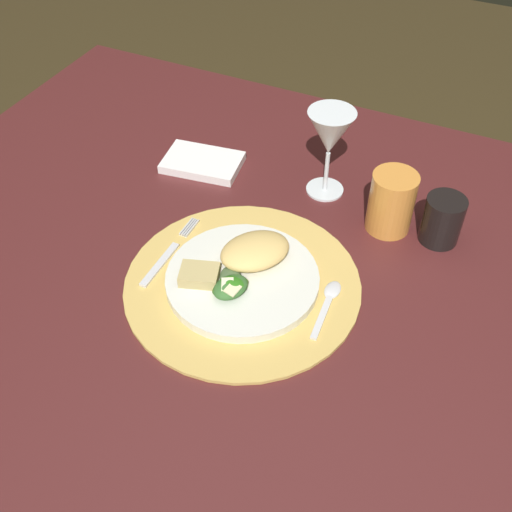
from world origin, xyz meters
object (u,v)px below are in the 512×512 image
Objects in this scene: dining_table at (288,316)px; spoon at (329,300)px; amber_tumbler at (391,202)px; dark_tumbler at (442,220)px; dinner_plate at (242,279)px; napkin at (203,162)px; wine_glass at (330,136)px; fork at (168,255)px.

spoon reaches higher than dining_table.
amber_tumbler is 0.09m from dark_tumbler.
dining_table is 17.67× the size of dark_tumbler.
spoon is 0.22m from amber_tumbler.
dark_tumbler is (0.19, 0.18, 0.15)m from dining_table.
dinner_plate is 1.65× the size of napkin.
dinner_plate is at bearing -125.72° from amber_tumbler.
dining_table is at bearing 155.27° from spoon.
amber_tumbler is (0.37, -0.02, 0.05)m from napkin.
spoon is 0.73× the size of wine_glass.
wine_glass reaches higher than dinner_plate.
dining_table is at bearing -83.51° from wine_glass.
fork is at bearing -143.02° from amber_tumbler.
dark_tumbler is (0.46, -0.01, 0.03)m from napkin.
dinner_plate is 0.30m from wine_glass.
wine_glass is at bearing 83.15° from dinner_plate.
wine_glass is at bearing 96.49° from dining_table.
dining_table is 10.22× the size of napkin.
napkin is 1.35× the size of amber_tumbler.
spoon is at bearing -98.25° from amber_tumbler.
amber_tumbler is at bearing 81.75° from spoon.
dark_tumbler is (0.09, 0.01, -0.01)m from amber_tumbler.
dinner_plate is 0.35m from dark_tumbler.
spoon is (0.14, 0.02, -0.01)m from dinner_plate.
spoon is 1.12× the size of amber_tumbler.
dining_table is 0.35m from napkin.
wine_glass reaches higher than amber_tumbler.
amber_tumbler reaches higher than dark_tumbler.
dark_tumbler reaches higher than dining_table.
dining_table is 8.65× the size of fork.
spoon is 1.44× the size of dark_tumbler.
dinner_plate is 2.85× the size of dark_tumbler.
wine_glass reaches higher than napkin.
dining_table is 0.32m from wine_glass.
spoon is at bearing -68.25° from wine_glass.
amber_tumbler is at bearing 54.28° from dinner_plate.
amber_tumbler is (0.17, 0.23, 0.04)m from dinner_plate.
wine_glass is at bearing 111.75° from spoon.
napkin is (-0.26, 0.19, 0.12)m from dining_table.
dinner_plate is 1.98× the size of spoon.
napkin is 1.73× the size of dark_tumbler.
dinner_plate is at bearing -50.31° from napkin.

